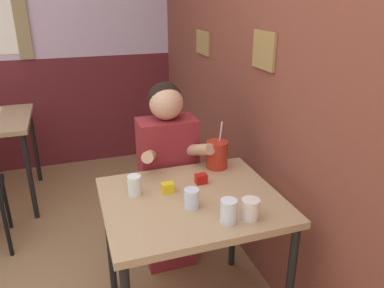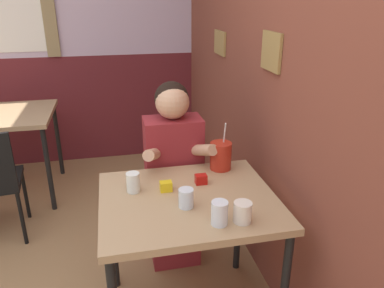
% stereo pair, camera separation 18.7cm
% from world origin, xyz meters
% --- Properties ---
extents(brick_wall_right, '(0.08, 4.67, 2.70)m').
position_xyz_m(brick_wall_right, '(1.39, 1.33, 1.35)').
color(brick_wall_right, brown).
rests_on(brick_wall_right, ground_plane).
extents(back_wall, '(5.72, 0.09, 2.70)m').
position_xyz_m(back_wall, '(-0.01, 2.70, 1.36)').
color(back_wall, silver).
rests_on(back_wall, ground_plane).
extents(main_table, '(0.85, 0.73, 0.75)m').
position_xyz_m(main_table, '(0.83, 0.33, 0.67)').
color(main_table, tan).
rests_on(main_table, ground_plane).
extents(person_seated, '(0.42, 0.40, 1.21)m').
position_xyz_m(person_seated, '(0.84, 0.81, 0.63)').
color(person_seated, maroon).
rests_on(person_seated, ground_plane).
extents(cocktail_pitcher, '(0.12, 0.12, 0.27)m').
position_xyz_m(cocktail_pitcher, '(1.08, 0.61, 0.83)').
color(cocktail_pitcher, '#B22819').
rests_on(cocktail_pitcher, main_table).
extents(glass_near_pitcher, '(0.07, 0.07, 0.11)m').
position_xyz_m(glass_near_pitcher, '(0.92, 0.08, 0.81)').
color(glass_near_pitcher, silver).
rests_on(glass_near_pitcher, main_table).
extents(glass_center, '(0.07, 0.07, 0.10)m').
position_xyz_m(glass_center, '(0.58, 0.45, 0.80)').
color(glass_center, silver).
rests_on(glass_center, main_table).
extents(glass_far_side, '(0.08, 0.08, 0.09)m').
position_xyz_m(glass_far_side, '(1.02, 0.08, 0.80)').
color(glass_far_side, silver).
rests_on(glass_far_side, main_table).
extents(glass_by_brick, '(0.07, 0.07, 0.09)m').
position_xyz_m(glass_by_brick, '(0.81, 0.25, 0.80)').
color(glass_by_brick, silver).
rests_on(glass_by_brick, main_table).
extents(condiment_ketchup, '(0.06, 0.04, 0.05)m').
position_xyz_m(condiment_ketchup, '(0.93, 0.46, 0.78)').
color(condiment_ketchup, '#B7140F').
rests_on(condiment_ketchup, main_table).
extents(condiment_mustard, '(0.06, 0.04, 0.05)m').
position_xyz_m(condiment_mustard, '(0.74, 0.42, 0.78)').
color(condiment_mustard, yellow).
rests_on(condiment_mustard, main_table).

